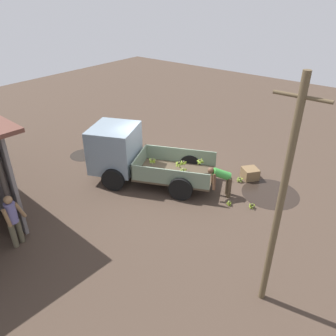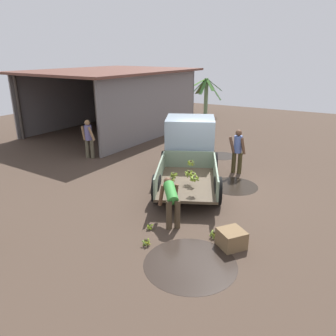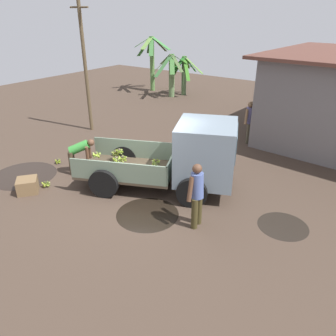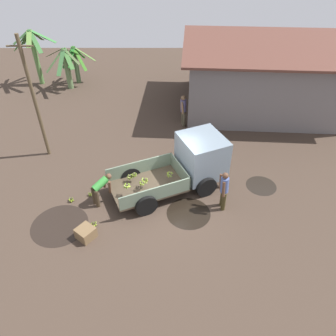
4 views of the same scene
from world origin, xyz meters
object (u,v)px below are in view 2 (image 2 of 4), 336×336
Objects in this scene: person_foreground_visitor at (238,149)px; wooden_crate_0 at (231,239)px; banana_bunch_on_ground_0 at (146,242)px; banana_bunch_on_ground_2 at (150,226)px; person_worker_loading at (171,199)px; cargo_truck at (190,147)px; banana_bunch_on_ground_1 at (214,234)px; person_bystander_near_shed at (89,137)px.

person_foreground_visitor is 2.98× the size of wooden_crate_0.
banana_bunch_on_ground_0 is 1.26× the size of banana_bunch_on_ground_2.
banana_bunch_on_ground_0 is (-5.85, 0.32, -0.84)m from person_foreground_visitor.
person_worker_loading is 6.85× the size of banana_bunch_on_ground_2.
person_foreground_visitor reaches higher than person_worker_loading.
cargo_truck is 2.90× the size of person_foreground_visitor.
person_worker_loading is 1.38m from banana_bunch_on_ground_0.
banana_bunch_on_ground_1 is 1.38× the size of banana_bunch_on_ground_2.
cargo_truck is 4.31m from banana_bunch_on_ground_2.
person_bystander_near_shed reaches higher than wooden_crate_0.
person_worker_loading is 0.90m from banana_bunch_on_ground_2.
cargo_truck is at bearing -23.05° from person_worker_loading.
banana_bunch_on_ground_2 is at bearing 39.62° from person_bystander_near_shed.
person_foreground_visitor is 7.20× the size of banana_bunch_on_ground_1.
banana_bunch_on_ground_2 is 0.30× the size of wooden_crate_0.
banana_bunch_on_ground_0 is at bearing 130.71° from banana_bunch_on_ground_1.
cargo_truck is 5.03m from banana_bunch_on_ground_0.
person_bystander_near_shed is at bearing 54.68° from banana_bunch_on_ground_2.
wooden_crate_0 is at bearing -140.22° from person_worker_loading.
person_bystander_near_shed is 7.84× the size of banana_bunch_on_ground_0.
person_bystander_near_shed is (-0.20, 4.67, -0.17)m from cargo_truck.
banana_bunch_on_ground_1 is at bearing 70.89° from wooden_crate_0.
person_foreground_visitor is 4.91m from banana_bunch_on_ground_1.
wooden_crate_0 is (-4.91, -1.47, -0.72)m from person_foreground_visitor.
person_foreground_visitor is 1.45× the size of person_worker_loading.
person_worker_loading is 2.06× the size of wooden_crate_0.
banana_bunch_on_ground_1 is at bearing -136.14° from person_worker_loading.
person_worker_loading reaches higher than banana_bunch_on_ground_0.
wooden_crate_0 reaches higher than banana_bunch_on_ground_0.
person_worker_loading is at bearing -0.33° from banana_bunch_on_ground_0.
banana_bunch_on_ground_0 is at bearing 117.81° from wooden_crate_0.
banana_bunch_on_ground_0 reaches higher than banana_bunch_on_ground_2.
cargo_truck is at bearing 33.79° from banana_bunch_on_ground_1.
cargo_truck is 4.67m from person_bystander_near_shed.
wooden_crate_0 is at bearing 12.37° from person_foreground_visitor.
banana_bunch_on_ground_0 is at bearing -7.40° from person_foreground_visitor.
banana_bunch_on_ground_2 is (-0.43, 1.63, -0.02)m from banana_bunch_on_ground_1.
banana_bunch_on_ground_2 is at bearing -11.46° from person_foreground_visitor.
banana_bunch_on_ground_2 is (-5.17, 0.65, -0.85)m from person_foreground_visitor.
banana_bunch_on_ground_0 is at bearing 138.43° from person_worker_loading.
person_foreground_visitor is at bearing -3.09° from banana_bunch_on_ground_0.
person_bystander_near_shed reaches higher than person_worker_loading.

